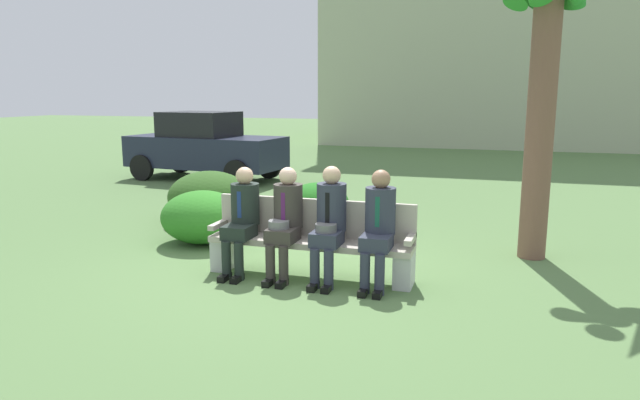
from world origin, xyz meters
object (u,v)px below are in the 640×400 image
(park_bench, at_px, (311,239))
(seated_man_leftmost, at_px, (242,215))
(shrub_near_bench, at_px, (210,197))
(shrub_far_lawn, at_px, (203,217))
(seated_man_rightmost, at_px, (379,222))
(parked_car_near, at_px, (204,146))
(seated_man_centerright, at_px, (329,219))
(seated_man_centerleft, at_px, (285,217))
(shrub_mid_lawn, at_px, (318,202))
(palm_tree_tall, at_px, (547,38))

(park_bench, xyz_separation_m, seated_man_leftmost, (-0.82, -0.13, 0.27))
(park_bench, bearing_deg, shrub_near_bench, 139.28)
(shrub_far_lawn, bearing_deg, seated_man_rightmost, -21.35)
(parked_car_near, bearing_deg, seated_man_centerright, -51.88)
(park_bench, relative_size, seated_man_rightmost, 1.86)
(seated_man_centerright, height_order, parked_car_near, parked_car_near)
(seated_man_leftmost, height_order, seated_man_centerleft, seated_man_centerleft)
(shrub_far_lawn, relative_size, parked_car_near, 0.30)
(park_bench, distance_m, shrub_near_bench, 3.27)
(seated_man_rightmost, relative_size, shrub_mid_lawn, 1.25)
(shrub_mid_lawn, bearing_deg, seated_man_leftmost, -90.19)
(seated_man_leftmost, distance_m, seated_man_rightmost, 1.65)
(seated_man_rightmost, bearing_deg, shrub_far_lawn, 158.65)
(seated_man_leftmost, xyz_separation_m, palm_tree_tall, (3.36, 1.73, 2.08))
(shrub_mid_lawn, bearing_deg, park_bench, -73.92)
(shrub_near_bench, bearing_deg, seated_man_centerright, -39.65)
(seated_man_leftmost, relative_size, palm_tree_tall, 0.30)
(shrub_near_bench, relative_size, shrub_far_lawn, 1.15)
(parked_car_near, bearing_deg, shrub_mid_lawn, -41.68)
(park_bench, bearing_deg, palm_tree_tall, 32.24)
(shrub_near_bench, xyz_separation_m, shrub_mid_lawn, (1.67, 0.68, -0.11))
(seated_man_centerleft, distance_m, shrub_mid_lawn, 3.03)
(seated_man_rightmost, height_order, shrub_mid_lawn, seated_man_rightmost)
(park_bench, distance_m, shrub_mid_lawn, 2.93)
(shrub_far_lawn, bearing_deg, parked_car_near, 118.32)
(seated_man_centerleft, distance_m, shrub_near_bench, 3.18)
(seated_man_centerleft, xyz_separation_m, shrub_far_lawn, (-1.69, 1.10, -0.34))
(palm_tree_tall, height_order, shrub_mid_lawn, palm_tree_tall)
(seated_man_centerleft, xyz_separation_m, shrub_mid_lawn, (-0.54, 2.95, -0.39))
(seated_man_leftmost, relative_size, shrub_far_lawn, 1.05)
(seated_man_leftmost, relative_size, shrub_near_bench, 0.91)
(palm_tree_tall, relative_size, shrub_far_lawn, 3.45)
(shrub_mid_lawn, height_order, shrub_far_lawn, shrub_far_lawn)
(seated_man_rightmost, distance_m, parked_car_near, 8.78)
(palm_tree_tall, bearing_deg, park_bench, -147.76)
(seated_man_rightmost, xyz_separation_m, palm_tree_tall, (1.71, 1.73, 2.07))
(seated_man_centerright, xyz_separation_m, seated_man_rightmost, (0.57, 0.00, -0.01))
(seated_man_centerright, bearing_deg, park_bench, 152.54)
(seated_man_leftmost, bearing_deg, park_bench, 9.21)
(seated_man_centerright, bearing_deg, shrub_near_bench, 140.35)
(park_bench, height_order, shrub_far_lawn, park_bench)
(park_bench, distance_m, seated_man_centerleft, 0.41)
(seated_man_centerright, relative_size, shrub_near_bench, 0.95)
(seated_man_rightmost, relative_size, palm_tree_tall, 0.31)
(seated_man_centerright, distance_m, shrub_mid_lawn, 3.16)
(palm_tree_tall, bearing_deg, seated_man_leftmost, -152.70)
(seated_man_rightmost, bearing_deg, seated_man_centerright, -179.60)
(seated_man_centerleft, xyz_separation_m, shrub_near_bench, (-2.21, 2.27, -0.28))
(parked_car_near, bearing_deg, seated_man_leftmost, -58.12)
(seated_man_leftmost, relative_size, shrub_mid_lawn, 1.21)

